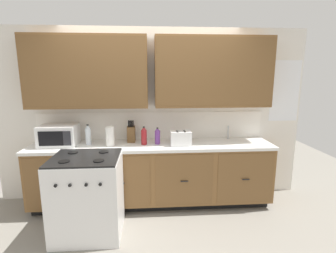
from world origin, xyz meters
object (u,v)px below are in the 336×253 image
at_px(paper_towel_roll, 110,136).
at_px(bottle_clear, 88,135).
at_px(bottle_red, 144,136).
at_px(bottle_violet, 157,136).
at_px(knife_block, 131,134).
at_px(toaster, 181,138).
at_px(stove_range, 88,196).
at_px(microwave, 59,135).

height_order(paper_towel_roll, bottle_clear, bottle_clear).
height_order(bottle_red, bottle_violet, bottle_red).
relative_size(knife_block, paper_towel_roll, 1.19).
distance_m(toaster, paper_towel_roll, 0.96).
bearing_deg(bottle_red, stove_range, -136.35).
xyz_separation_m(toaster, knife_block, (-0.68, 0.23, 0.02)).
bearing_deg(knife_block, microwave, -172.41).
relative_size(toaster, bottle_clear, 0.99).
height_order(toaster, knife_block, knife_block).
height_order(toaster, paper_towel_roll, paper_towel_roll).
xyz_separation_m(microwave, paper_towel_roll, (0.69, -0.06, -0.01)).
bearing_deg(paper_towel_roll, microwave, 174.86).
relative_size(knife_block, bottle_red, 1.24).
relative_size(microwave, paper_towel_roll, 1.85).
distance_m(bottle_red, bottle_clear, 0.76).
relative_size(toaster, paper_towel_roll, 1.08).
height_order(bottle_violet, bottle_clear, bottle_clear).
distance_m(microwave, knife_block, 0.97).
relative_size(stove_range, knife_block, 3.06).
height_order(knife_block, bottle_red, knife_block).
bearing_deg(stove_range, bottle_clear, 99.63).
bearing_deg(microwave, toaster, -3.47).
distance_m(stove_range, knife_block, 1.06).
distance_m(knife_block, bottle_clear, 0.59).
height_order(paper_towel_roll, bottle_violet, paper_towel_roll).
xyz_separation_m(stove_range, bottle_red, (0.65, 0.62, 0.55)).
xyz_separation_m(microwave, toaster, (1.64, -0.10, -0.04)).
bearing_deg(bottle_clear, paper_towel_roll, -14.01).
bearing_deg(toaster, knife_block, 161.59).
bearing_deg(stove_range, toaster, 25.69).
bearing_deg(knife_block, bottle_red, -41.40).
bearing_deg(knife_block, bottle_clear, -168.79).
relative_size(stove_range, bottle_red, 3.80).
bearing_deg(bottle_red, bottle_violet, 3.81).
bearing_deg(toaster, bottle_violet, 166.11).
distance_m(stove_range, bottle_violet, 1.18).
bearing_deg(bottle_violet, bottle_clear, 177.82).
bearing_deg(stove_range, knife_block, 59.30).
height_order(toaster, bottle_clear, bottle_clear).
distance_m(stove_range, toaster, 1.38).
xyz_separation_m(microwave, bottle_red, (1.14, -0.03, -0.02)).
height_order(microwave, knife_block, knife_block).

